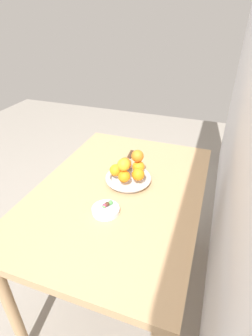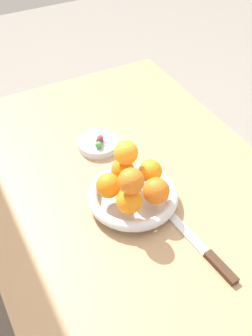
% 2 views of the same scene
% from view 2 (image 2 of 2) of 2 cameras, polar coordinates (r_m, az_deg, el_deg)
% --- Properties ---
extents(ground_plane, '(6.00, 6.00, 0.00)m').
position_cam_2_polar(ground_plane, '(1.69, 0.26, -20.14)').
color(ground_plane, gray).
extents(dining_table, '(1.10, 0.76, 0.74)m').
position_cam_2_polar(dining_table, '(1.15, 0.36, -5.26)').
color(dining_table, tan).
rests_on(dining_table, ground_plane).
extents(fruit_bowl, '(0.22, 0.22, 0.04)m').
position_cam_2_polar(fruit_bowl, '(1.03, 0.90, -3.95)').
color(fruit_bowl, silver).
rests_on(fruit_bowl, dining_table).
extents(candy_dish, '(0.12, 0.12, 0.02)m').
position_cam_2_polar(candy_dish, '(1.19, -3.80, 3.29)').
color(candy_dish, silver).
rests_on(candy_dish, dining_table).
extents(orange_0, '(0.06, 0.06, 0.06)m').
position_cam_2_polar(orange_0, '(1.03, -0.45, -0.19)').
color(orange_0, orange).
rests_on(orange_0, fruit_bowl).
extents(orange_1, '(0.06, 0.06, 0.06)m').
position_cam_2_polar(orange_1, '(0.99, -2.38, -2.38)').
color(orange_1, orange).
rests_on(orange_1, fruit_bowl).
extents(orange_2, '(0.06, 0.06, 0.06)m').
position_cam_2_polar(orange_2, '(0.95, 0.40, -4.49)').
color(orange_2, orange).
rests_on(orange_2, fruit_bowl).
extents(orange_3, '(0.06, 0.06, 0.06)m').
position_cam_2_polar(orange_3, '(0.97, 4.08, -3.11)').
color(orange_3, orange).
rests_on(orange_3, fruit_bowl).
extents(orange_4, '(0.06, 0.06, 0.06)m').
position_cam_2_polar(orange_4, '(1.03, 3.32, -0.40)').
color(orange_4, orange).
rests_on(orange_4, fruit_bowl).
extents(orange_5, '(0.06, 0.06, 0.06)m').
position_cam_2_polar(orange_5, '(0.99, -0.01, 2.09)').
color(orange_5, orange).
rests_on(orange_5, orange_0).
extents(orange_6, '(0.06, 0.06, 0.06)m').
position_cam_2_polar(orange_6, '(0.91, 0.68, -1.79)').
color(orange_6, orange).
rests_on(orange_6, orange_2).
extents(candy_ball_0, '(0.02, 0.02, 0.02)m').
position_cam_2_polar(candy_ball_0, '(1.19, -3.39, 4.15)').
color(candy_ball_0, '#4C9947').
rests_on(candy_ball_0, candy_dish).
extents(candy_ball_1, '(0.02, 0.02, 0.02)m').
position_cam_2_polar(candy_ball_1, '(1.18, -3.71, 4.01)').
color(candy_ball_1, '#C6384C').
rests_on(candy_ball_1, candy_dish).
extents(candy_ball_2, '(0.02, 0.02, 0.02)m').
position_cam_2_polar(candy_ball_2, '(1.17, -3.59, 3.66)').
color(candy_ball_2, '#472819').
rests_on(candy_ball_2, candy_dish).
extents(candy_ball_3, '(0.02, 0.02, 0.02)m').
position_cam_2_polar(candy_ball_3, '(1.16, -3.72, 3.14)').
color(candy_ball_3, '#4C9947').
rests_on(candy_ball_3, candy_dish).
extents(knife, '(0.26, 0.04, 0.01)m').
position_cam_2_polar(knife, '(0.96, 10.27, -10.62)').
color(knife, '#3F2819').
rests_on(knife, dining_table).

